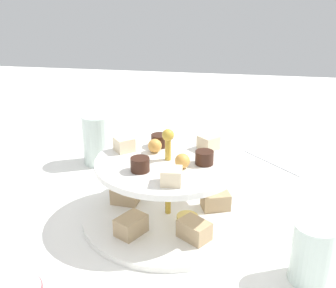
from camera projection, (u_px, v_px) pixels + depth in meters
ground_plane at (168, 217)px, 0.72m from camera, size 2.40×2.40×0.00m
tiered_serving_stand at (168, 193)px, 0.70m from camera, size 0.30×0.30×0.17m
water_glass_tall_right at (98, 139)px, 0.92m from camera, size 0.07×0.07×0.11m
butter_knife_left at (273, 162)px, 0.93m from camera, size 0.13×0.13×0.00m
water_glass_mid_back at (313, 253)px, 0.56m from camera, size 0.06×0.06×0.09m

